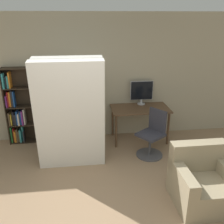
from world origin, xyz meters
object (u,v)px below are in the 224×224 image
(mattress_near, at_px, (70,117))
(monitor, at_px, (142,91))
(office_chair, at_px, (152,137))
(bookshelf, at_px, (23,109))
(armchair, at_px, (203,182))
(mattress_far, at_px, (71,110))

(mattress_near, bearing_deg, monitor, 36.95)
(monitor, relative_size, office_chair, 0.57)
(office_chair, height_order, bookshelf, bookshelf)
(office_chair, height_order, mattress_near, mattress_near)
(monitor, relative_size, bookshelf, 0.32)
(bookshelf, relative_size, armchair, 1.94)
(bookshelf, distance_m, mattress_near, 1.57)
(office_chair, height_order, mattress_far, mattress_far)
(mattress_far, distance_m, armchair, 2.52)
(office_chair, relative_size, armchair, 1.09)
(monitor, xyz_separation_m, mattress_far, (-1.53, -0.83, -0.07))
(bookshelf, bearing_deg, monitor, -0.21)
(office_chair, relative_size, mattress_near, 0.47)
(office_chair, bearing_deg, armchair, -74.78)
(mattress_far, height_order, armchair, mattress_far)
(office_chair, distance_m, armchair, 1.44)
(monitor, relative_size, mattress_near, 0.27)
(mattress_near, bearing_deg, armchair, -31.06)
(bookshelf, bearing_deg, armchair, -38.00)
(office_chair, bearing_deg, mattress_far, 176.69)
(bookshelf, bearing_deg, office_chair, -19.67)
(mattress_far, bearing_deg, office_chair, -3.31)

